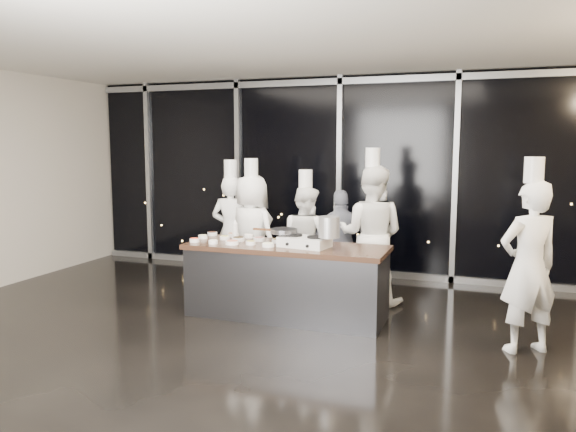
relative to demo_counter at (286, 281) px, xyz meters
name	(u,v)px	position (x,y,z in m)	size (l,w,h in m)	color
ground	(258,340)	(0.00, -0.90, -0.45)	(9.00, 9.00, 0.00)	black
room_shell	(272,132)	(0.18, -0.90, 1.79)	(9.02, 7.02, 3.21)	beige
window_wall	(340,176)	(0.00, 2.53, 1.14)	(8.90, 0.11, 3.20)	black
demo_counter	(286,281)	(0.00, 0.00, 0.00)	(2.46, 0.86, 0.90)	#38393E
stove	(305,242)	(0.25, -0.04, 0.51)	(0.63, 0.45, 0.14)	silver
frying_pan	(283,231)	(-0.04, 0.02, 0.61)	(0.59, 0.38, 0.05)	slate
stock_pot	(329,227)	(0.57, -0.09, 0.71)	(0.24, 0.24, 0.24)	#ABABAD
prep_bowls	(241,239)	(-0.63, 0.04, 0.47)	(1.39, 0.71, 0.05)	white
squeeze_bottle	(235,229)	(-0.77, 0.19, 0.57)	(0.07, 0.07, 0.26)	white
chef_far_left	(231,231)	(-1.26, 1.08, 0.40)	(0.63, 0.43, 1.89)	white
chef_left	(252,234)	(-0.84, 0.87, 0.40)	(0.96, 0.78, 1.92)	white
chef_center	(305,240)	(-0.10, 1.06, 0.33)	(0.91, 0.82, 1.77)	white
guest	(341,243)	(0.39, 1.17, 0.29)	(0.95, 0.68, 1.49)	#121B33
chef_right	(371,234)	(0.84, 1.00, 0.48)	(0.91, 0.72, 2.07)	white
chef_side	(529,265)	(2.71, -0.25, 0.45)	(0.77, 0.70, 2.00)	white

